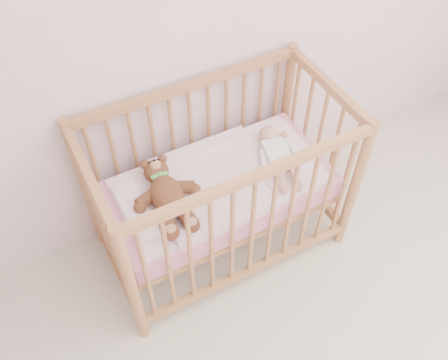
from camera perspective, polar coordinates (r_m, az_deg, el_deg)
crib at (r=2.74m, az=-0.49°, el=-0.92°), size 1.36×0.76×1.00m
mattress at (r=2.75m, az=-0.49°, el=-1.12°), size 1.22×0.62×0.13m
blanket at (r=2.70m, az=-0.50°, el=-0.11°), size 1.10×0.58×0.06m
baby at (r=2.75m, az=6.08°, el=3.20°), size 0.34×0.53×0.12m
teddy_bear at (r=2.54m, az=-6.50°, el=-1.68°), size 0.41×0.56×0.15m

